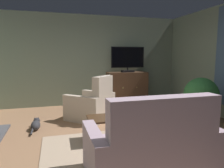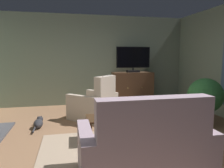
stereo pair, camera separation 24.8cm
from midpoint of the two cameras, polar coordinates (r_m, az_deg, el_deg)
ground_plane at (r=3.67m, az=-0.16°, el=-16.37°), size 6.32×6.68×0.04m
wall_back at (r=6.38m, az=-7.75°, el=6.51°), size 6.32×0.10×2.70m
rug_central at (r=3.29m, az=-1.27°, el=-18.79°), size 2.20×1.95×0.01m
tv_cabinet at (r=6.39m, az=3.03°, el=-1.34°), size 1.22×0.53×0.99m
television at (r=6.26m, az=3.25°, el=6.98°), size 1.03×0.20×0.76m
coffee_table at (r=3.66m, az=-0.50°, el=-9.72°), size 1.04×0.51×0.43m
tv_remote at (r=3.72m, az=2.11°, el=-8.40°), size 0.14×0.17×0.02m
folded_newspaper at (r=3.66m, az=-1.12°, el=-8.80°), size 0.31×0.24×0.01m
sofa_floral at (r=2.64m, az=8.21°, el=-17.76°), size 1.55×0.87×1.06m
armchair_by_fireplace at (r=4.91m, az=-7.04°, el=-5.98°), size 1.25×1.25×1.05m
potted_plant_on_hearth_side at (r=4.80m, az=22.04°, el=-3.30°), size 0.73×0.73×1.02m
cat at (r=4.58m, az=-21.87°, el=-10.40°), size 0.20×0.65×0.20m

